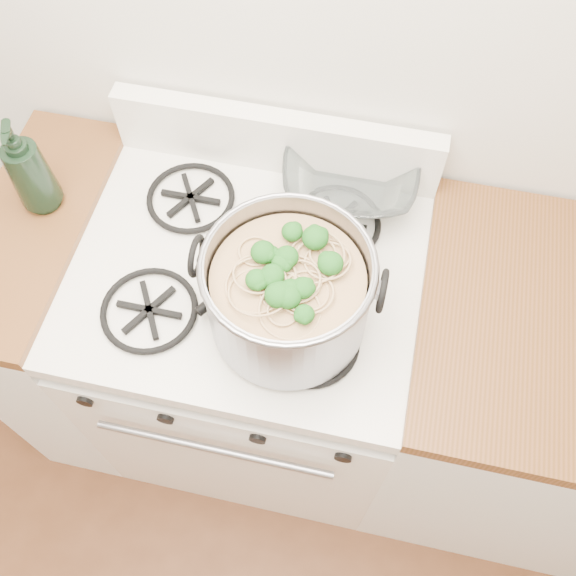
# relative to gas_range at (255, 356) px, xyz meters

# --- Properties ---
(gas_range) EXTENTS (0.76, 0.66, 0.92)m
(gas_range) POSITION_rel_gas_range_xyz_m (0.00, 0.00, 0.00)
(gas_range) COLOR white
(gas_range) RESTS_ON ground
(counter_left) EXTENTS (0.25, 0.65, 0.92)m
(counter_left) POSITION_rel_gas_range_xyz_m (-0.51, 0.00, 0.02)
(counter_left) COLOR silver
(counter_left) RESTS_ON ground
(stock_pot) EXTENTS (0.35, 0.32, 0.22)m
(stock_pot) POSITION_rel_gas_range_xyz_m (0.12, -0.11, 0.59)
(stock_pot) COLOR gray
(stock_pot) RESTS_ON gas_range
(spatula) EXTENTS (0.41, 0.42, 0.02)m
(spatula) POSITION_rel_gas_range_xyz_m (0.08, 0.07, 0.50)
(spatula) COLOR black
(spatula) RESTS_ON gas_range
(glass_bowl) EXTENTS (0.13, 0.13, 0.03)m
(glass_bowl) POSITION_rel_gas_range_xyz_m (0.18, 0.27, 0.50)
(glass_bowl) COLOR white
(glass_bowl) RESTS_ON gas_range
(bottle) EXTENTS (0.12, 0.12, 0.24)m
(bottle) POSITION_rel_gas_range_xyz_m (-0.49, 0.07, 0.60)
(bottle) COLOR black
(bottle) RESTS_ON counter_left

